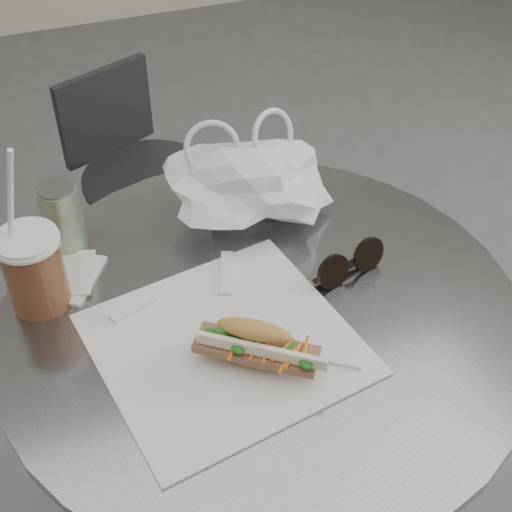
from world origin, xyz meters
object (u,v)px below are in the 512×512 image
object	(u,v)px
cafe_table	(261,421)
sunglasses	(349,265)
drink_can	(62,218)
banh_mi	(256,345)
iced_coffee	(34,269)
chair_far	(145,207)

from	to	relation	value
cafe_table	sunglasses	bearing A→B (deg)	7.74
sunglasses	drink_can	size ratio (longest dim) A/B	1.08
cafe_table	banh_mi	distance (m)	0.33
iced_coffee	drink_can	size ratio (longest dim) A/B	2.29
chair_far	banh_mi	size ratio (longest dim) A/B	3.16
cafe_table	banh_mi	xyz separation A→B (m)	(-0.04, -0.09, 0.31)
cafe_table	drink_can	bearing A→B (deg)	135.41
chair_far	drink_can	bearing A→B (deg)	46.77
banh_mi	iced_coffee	bearing A→B (deg)	175.70
banh_mi	iced_coffee	distance (m)	0.33
banh_mi	iced_coffee	world-z (taller)	iced_coffee
chair_far	iced_coffee	size ratio (longest dim) A/B	2.45
chair_far	drink_can	size ratio (longest dim) A/B	5.61
cafe_table	chair_far	xyz separation A→B (m)	(-0.01, 0.88, -0.17)
sunglasses	drink_can	distance (m)	0.44
chair_far	drink_can	world-z (taller)	drink_can
iced_coffee	sunglasses	size ratio (longest dim) A/B	2.13
banh_mi	sunglasses	distance (m)	0.22
chair_far	sunglasses	distance (m)	0.99
cafe_table	iced_coffee	size ratio (longest dim) A/B	2.87
chair_far	iced_coffee	distance (m)	0.95
cafe_table	iced_coffee	distance (m)	0.47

